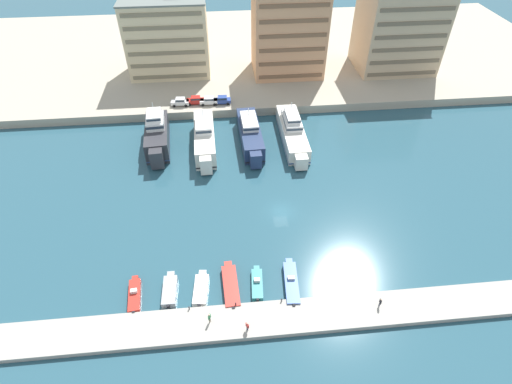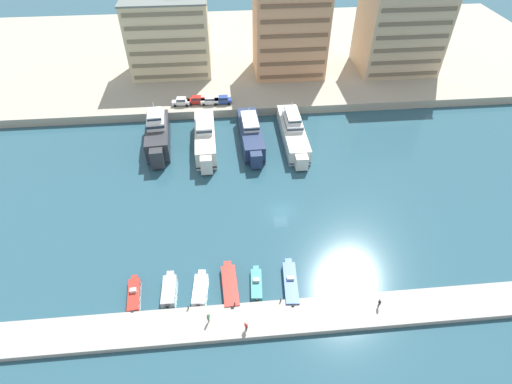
% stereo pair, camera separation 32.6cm
% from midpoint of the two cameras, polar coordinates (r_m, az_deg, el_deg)
% --- Properties ---
extents(ground_plane, '(400.00, 400.00, 0.00)m').
position_cam_midpoint_polar(ground_plane, '(69.69, 3.51, -2.79)').
color(ground_plane, '#285160').
extents(quay_promenade, '(180.00, 70.00, 1.97)m').
position_cam_midpoint_polar(quay_promenade, '(125.87, -1.11, 19.37)').
color(quay_promenade, '#ADA38E').
rests_on(quay_promenade, ground).
extents(pier_dock, '(120.00, 5.18, 0.79)m').
position_cam_midpoint_polar(pier_dock, '(56.74, 6.65, -17.20)').
color(pier_dock, '#A8A399').
rests_on(pier_dock, ground).
extents(yacht_charcoal_far_left, '(5.52, 16.90, 9.04)m').
position_cam_midpoint_polar(yacht_charcoal_far_left, '(85.83, -14.06, 7.94)').
color(yacht_charcoal_far_left, '#333338').
rests_on(yacht_charcoal_far_left, ground).
extents(yacht_ivory_left, '(4.52, 19.57, 7.33)m').
position_cam_midpoint_polar(yacht_ivory_left, '(83.98, -7.46, 7.73)').
color(yacht_ivory_left, silver).
rests_on(yacht_ivory_left, ground).
extents(yacht_navy_mid_left, '(4.75, 19.08, 6.77)m').
position_cam_midpoint_polar(yacht_navy_mid_left, '(84.72, -0.95, 8.26)').
color(yacht_navy_mid_left, navy).
rests_on(yacht_navy_mid_left, ground).
extents(yacht_ivory_center_left, '(4.49, 21.53, 7.52)m').
position_cam_midpoint_polar(yacht_ivory_center_left, '(85.94, 5.11, 8.64)').
color(yacht_ivory_center_left, silver).
rests_on(yacht_ivory_center_left, ground).
extents(motorboat_red_far_left, '(2.06, 6.33, 1.31)m').
position_cam_midpoint_polar(motorboat_red_far_left, '(60.65, -17.10, -13.88)').
color(motorboat_red_far_left, red).
rests_on(motorboat_red_far_left, ground).
extents(motorboat_grey_left, '(1.98, 5.97, 1.04)m').
position_cam_midpoint_polar(motorboat_grey_left, '(59.78, -12.37, -13.55)').
color(motorboat_grey_left, '#9EA3A8').
rests_on(motorboat_grey_left, ground).
extents(motorboat_white_mid_left, '(2.37, 6.13, 0.89)m').
position_cam_midpoint_polar(motorboat_white_mid_left, '(59.22, -8.02, -13.58)').
color(motorboat_white_mid_left, white).
rests_on(motorboat_white_mid_left, ground).
extents(motorboat_red_center_left, '(2.45, 8.24, 0.94)m').
position_cam_midpoint_polar(motorboat_red_center_left, '(59.11, -3.81, -13.19)').
color(motorboat_red_center_left, red).
rests_on(motorboat_red_center_left, ground).
extents(motorboat_teal_center, '(1.93, 6.10, 1.21)m').
position_cam_midpoint_polar(motorboat_teal_center, '(59.26, -0.00, -12.96)').
color(motorboat_teal_center, teal).
rests_on(motorboat_teal_center, ground).
extents(motorboat_blue_center_right, '(2.38, 8.30, 1.42)m').
position_cam_midpoint_polar(motorboat_blue_center_right, '(59.40, 4.88, -12.78)').
color(motorboat_blue_center_right, '#33569E').
rests_on(motorboat_blue_center_right, ground).
extents(car_white_far_left, '(4.18, 2.09, 1.80)m').
position_cam_midpoint_polar(car_white_far_left, '(96.49, -10.88, 12.59)').
color(car_white_far_left, white).
rests_on(car_white_far_left, quay_promenade).
extents(car_red_left, '(4.11, 1.95, 1.80)m').
position_cam_midpoint_polar(car_red_left, '(96.50, -8.76, 12.86)').
color(car_red_left, red).
rests_on(car_red_left, quay_promenade).
extents(car_white_mid_left, '(4.15, 2.02, 1.80)m').
position_cam_midpoint_polar(car_white_mid_left, '(95.92, -6.86, 12.86)').
color(car_white_mid_left, white).
rests_on(car_white_mid_left, quay_promenade).
extents(car_blue_center_left, '(4.13, 1.99, 1.80)m').
position_cam_midpoint_polar(car_blue_center_left, '(95.90, -4.97, 13.00)').
color(car_blue_center_left, '#28428E').
rests_on(car_blue_center_left, quay_promenade).
extents(apartment_block_far_left, '(20.47, 13.95, 20.48)m').
position_cam_midpoint_polar(apartment_block_far_left, '(110.72, -12.59, 20.98)').
color(apartment_block_far_left, beige).
rests_on(apartment_block_far_left, quay_promenade).
extents(apartment_block_left, '(17.87, 13.75, 22.61)m').
position_cam_midpoint_polar(apartment_block_left, '(108.06, 4.55, 21.87)').
color(apartment_block_left, tan).
rests_on(apartment_block_left, quay_promenade).
extents(apartment_block_mid_left, '(19.89, 15.59, 24.30)m').
position_cam_midpoint_polar(apartment_block_mid_left, '(115.84, 19.77, 21.59)').
color(apartment_block_mid_left, '#C6AD89').
rests_on(apartment_block_mid_left, quay_promenade).
extents(pedestrian_near_edge, '(0.38, 0.63, 1.72)m').
position_cam_midpoint_polar(pedestrian_near_edge, '(55.00, -6.84, -17.36)').
color(pedestrian_near_edge, '#7A6B56').
rests_on(pedestrian_near_edge, pier_dock).
extents(pedestrian_mid_deck, '(0.27, 0.60, 1.56)m').
position_cam_midpoint_polar(pedestrian_mid_deck, '(58.42, 17.18, -14.78)').
color(pedestrian_mid_deck, '#282D3D').
rests_on(pedestrian_mid_deck, pier_dock).
extents(pedestrian_far_side, '(0.43, 0.55, 1.64)m').
position_cam_midpoint_polar(pedestrian_far_side, '(54.11, -1.44, -18.57)').
color(pedestrian_far_side, '#282D3D').
rests_on(pedestrian_far_side, pier_dock).
extents(bollard_west, '(0.20, 0.20, 0.61)m').
position_cam_midpoint_polar(bollard_west, '(56.97, -9.70, -15.99)').
color(bollard_west, '#2D2D33').
rests_on(bollard_west, pier_dock).
extents(bollard_west_mid, '(0.20, 0.20, 0.61)m').
position_cam_midpoint_polar(bollard_west_mid, '(56.62, -3.08, -15.66)').
color(bollard_west_mid, '#2D2D33').
rests_on(bollard_west_mid, pier_dock).
extents(bollard_east_mid, '(0.20, 0.20, 0.61)m').
position_cam_midpoint_polar(bollard_east_mid, '(56.98, 3.51, -15.13)').
color(bollard_east_mid, '#2D2D33').
rests_on(bollard_east_mid, pier_dock).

